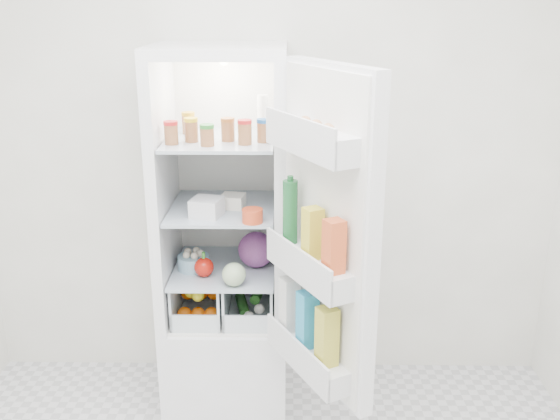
{
  "coord_description": "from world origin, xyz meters",
  "views": [
    {
      "loc": [
        0.11,
        -1.61,
        1.98
      ],
      "look_at": [
        0.07,
        0.95,
        1.12
      ],
      "focal_mm": 40.0,
      "sensor_mm": 36.0,
      "label": 1
    }
  ],
  "objects_px": {
    "red_cabbage": "(256,250)",
    "mushroom_bowl": "(194,262)",
    "fridge_door": "(322,242)",
    "refrigerator": "(226,277)"
  },
  "relations": [
    {
      "from": "red_cabbage",
      "to": "mushroom_bowl",
      "type": "bearing_deg",
      "value": -172.79
    },
    {
      "from": "red_cabbage",
      "to": "mushroom_bowl",
      "type": "xyz_separation_m",
      "value": [
        -0.3,
        -0.04,
        -0.05
      ]
    },
    {
      "from": "mushroom_bowl",
      "to": "fridge_door",
      "type": "distance_m",
      "value": 0.84
    },
    {
      "from": "refrigerator",
      "to": "fridge_door",
      "type": "bearing_deg",
      "value": -53.64
    },
    {
      "from": "mushroom_bowl",
      "to": "fridge_door",
      "type": "bearing_deg",
      "value": -40.71
    },
    {
      "from": "refrigerator",
      "to": "red_cabbage",
      "type": "relative_size",
      "value": 10.23
    },
    {
      "from": "fridge_door",
      "to": "refrigerator",
      "type": "bearing_deg",
      "value": 8.11
    },
    {
      "from": "red_cabbage",
      "to": "mushroom_bowl",
      "type": "relative_size",
      "value": 1.17
    },
    {
      "from": "fridge_door",
      "to": "red_cabbage",
      "type": "bearing_deg",
      "value": -0.42
    },
    {
      "from": "red_cabbage",
      "to": "fridge_door",
      "type": "xyz_separation_m",
      "value": [
        0.29,
        -0.55,
        0.26
      ]
    }
  ]
}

